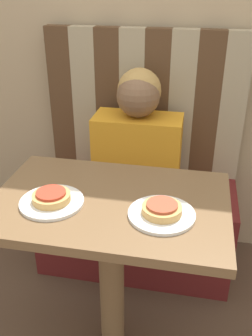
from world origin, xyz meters
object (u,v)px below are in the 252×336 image
object	(u,v)px
person	(138,133)
pizza_right	(162,209)
plate_left	(52,202)
plate_right	(162,214)
pizza_left	(51,197)

from	to	relation	value
person	pizza_right	xyz separation A→B (m)	(0.19, -0.66, 0.02)
person	pizza_right	bearing A→B (deg)	-73.84
person	plate_left	size ratio (longest dim) A/B	2.72
plate_right	person	bearing A→B (deg)	106.16
plate_left	plate_right	bearing A→B (deg)	0.00
pizza_left	pizza_right	distance (m)	0.38
pizza_left	plate_right	bearing A→B (deg)	-0.00
person	pizza_left	distance (m)	0.69
person	plate_left	world-z (taller)	person
person	pizza_right	world-z (taller)	person
person	pizza_left	size ratio (longest dim) A/B	4.60
person	pizza_right	distance (m)	0.69
plate_right	pizza_left	xyz separation A→B (m)	(-0.38, 0.00, 0.02)
pizza_left	pizza_right	world-z (taller)	same
plate_right	pizza_left	size ratio (longest dim) A/B	1.69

